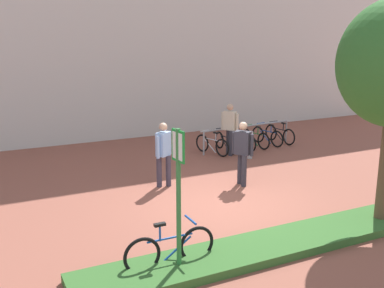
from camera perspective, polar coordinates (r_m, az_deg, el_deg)
ground_plane at (r=10.89m, az=3.83°, el=-7.53°), size 60.00×60.00×0.00m
building_facade at (r=17.85m, az=-9.90°, el=16.89°), size 28.00×1.20×10.00m
planter_strip at (r=8.67m, az=8.54°, el=-12.87°), size 7.00×1.10×0.16m
parking_sign_post at (r=7.32m, az=-1.72°, el=-4.70°), size 0.08×0.36×2.49m
bike_at_sign at (r=7.98m, az=-2.75°, el=-13.04°), size 1.68×0.42×0.86m
bike_rack_cluster at (r=16.11m, az=7.01°, el=0.68°), size 3.74×1.87×0.83m
bollard_steel at (r=14.75m, az=7.34°, el=-0.12°), size 0.16×0.16×0.90m
person_suited_dark at (r=11.98m, az=6.38°, el=-0.68°), size 0.42×0.52×1.72m
person_shirt_blue at (r=15.03m, az=4.78°, el=2.29°), size 0.43×0.50×1.72m
person_shirt_white at (r=11.81m, az=-3.61°, el=-0.82°), size 0.52×0.43×1.72m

